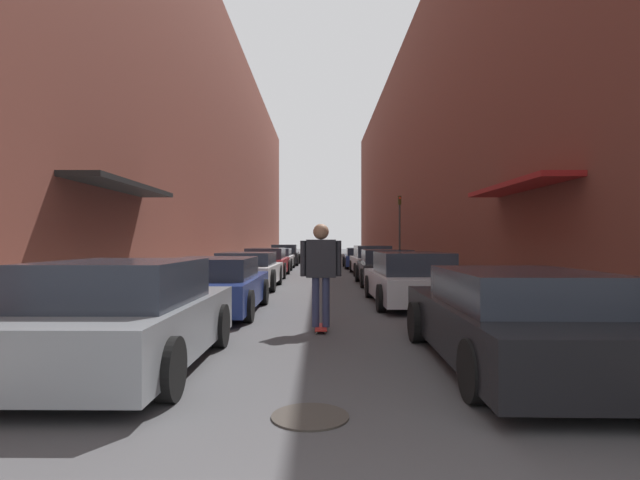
% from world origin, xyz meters
% --- Properties ---
extents(ground, '(135.55, 135.55, 0.00)m').
position_xyz_m(ground, '(0.00, 24.64, 0.00)').
color(ground, '#424244').
extents(curb_strip_left, '(1.80, 61.61, 0.12)m').
position_xyz_m(curb_strip_left, '(-4.29, 30.81, 0.06)').
color(curb_strip_left, '#A3A099').
rests_on(curb_strip_left, ground).
extents(curb_strip_right, '(1.80, 61.61, 0.12)m').
position_xyz_m(curb_strip_right, '(4.29, 30.81, 0.06)').
color(curb_strip_right, '#A3A099').
rests_on(curb_strip_right, ground).
extents(building_row_left, '(4.90, 61.61, 14.34)m').
position_xyz_m(building_row_left, '(-7.19, 30.80, 7.17)').
color(building_row_left, brown).
rests_on(building_row_left, ground).
extents(building_row_right, '(4.90, 61.61, 14.09)m').
position_xyz_m(building_row_right, '(7.19, 30.80, 7.04)').
color(building_row_right, brown).
rests_on(building_row_right, ground).
extents(parked_car_left_0, '(1.96, 4.03, 1.34)m').
position_xyz_m(parked_car_left_0, '(-2.38, 4.78, 0.64)').
color(parked_car_left_0, gray).
rests_on(parked_car_left_0, ground).
extents(parked_car_left_1, '(1.99, 4.33, 1.21)m').
position_xyz_m(parked_car_left_1, '(-2.31, 9.61, 0.59)').
color(parked_car_left_1, navy).
rests_on(parked_car_left_1, ground).
extents(parked_car_left_2, '(2.04, 4.23, 1.19)m').
position_xyz_m(parked_car_left_2, '(-2.42, 15.23, 0.59)').
color(parked_car_left_2, silver).
rests_on(parked_car_left_2, ground).
extents(parked_car_left_3, '(1.89, 4.49, 1.25)m').
position_xyz_m(parked_car_left_3, '(-2.38, 20.63, 0.61)').
color(parked_car_left_3, maroon).
rests_on(parked_car_left_3, ground).
extents(parked_car_left_4, '(1.93, 4.27, 1.15)m').
position_xyz_m(parked_car_left_4, '(-2.44, 26.11, 0.57)').
color(parked_car_left_4, silver).
rests_on(parked_car_left_4, ground).
extents(parked_car_left_5, '(1.91, 4.63, 1.32)m').
position_xyz_m(parked_car_left_5, '(-2.32, 31.28, 0.64)').
color(parked_car_left_5, black).
rests_on(parked_car_left_5, ground).
extents(parked_car_right_0, '(2.06, 4.77, 1.22)m').
position_xyz_m(parked_car_right_0, '(2.43, 4.95, 0.60)').
color(parked_car_right_0, black).
rests_on(parked_car_right_0, ground).
extents(parked_car_right_1, '(1.98, 4.50, 1.29)m').
position_xyz_m(parked_car_right_1, '(2.24, 11.06, 0.62)').
color(parked_car_right_1, '#B7B7BC').
rests_on(parked_car_right_1, ground).
extents(parked_car_right_2, '(2.02, 4.06, 1.26)m').
position_xyz_m(parked_car_right_2, '(2.35, 16.55, 0.61)').
color(parked_car_right_2, '#232326').
rests_on(parked_car_right_2, ground).
extents(parked_car_right_3, '(1.85, 4.71, 1.35)m').
position_xyz_m(parked_car_right_3, '(2.39, 21.86, 0.64)').
color(parked_car_right_3, '#B7B7BC').
rests_on(parked_car_right_3, ground).
extents(parked_car_right_4, '(1.92, 4.28, 1.16)m').
position_xyz_m(parked_car_right_4, '(2.32, 27.48, 0.57)').
color(parked_car_right_4, navy).
rests_on(parked_car_right_4, ground).
extents(skateboarder, '(0.72, 0.78, 1.88)m').
position_xyz_m(skateboarder, '(-0.00, 7.42, 1.16)').
color(skateboarder, '#B2231E').
rests_on(skateboarder, ground).
extents(manhole_cover, '(0.70, 0.70, 0.02)m').
position_xyz_m(manhole_cover, '(-0.11, 3.15, 0.01)').
color(manhole_cover, '#332D28').
rests_on(manhole_cover, ground).
extents(traffic_light, '(0.16, 0.22, 3.76)m').
position_xyz_m(traffic_light, '(4.08, 24.30, 2.42)').
color(traffic_light, '#2D2D2D').
rests_on(traffic_light, curb_strip_right).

